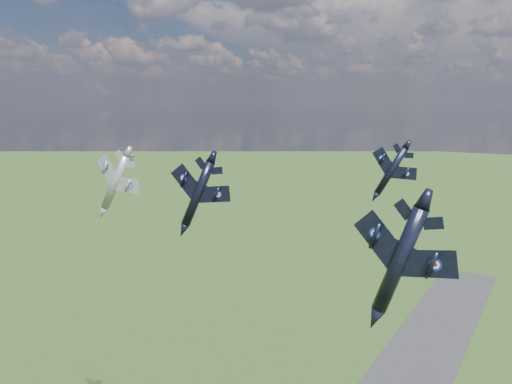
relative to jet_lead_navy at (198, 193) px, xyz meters
The scene contains 4 objects.
jet_lead_navy is the anchor object (origin of this frame).
jet_right_navy 40.91m from the jet_lead_navy, 29.87° to the right, with size 8.90×12.41×2.57m, color black, non-canonical shape.
jet_high_navy 33.90m from the jet_lead_navy, 52.63° to the left, with size 9.00×12.54×2.59m, color black, non-canonical shape.
jet_left_silver 23.76m from the jet_lead_navy, 166.99° to the left, with size 11.29×15.74×3.26m, color #A2A4AD, non-canonical shape.
Camera 1 is at (38.98, -44.07, 95.07)m, focal length 35.00 mm.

